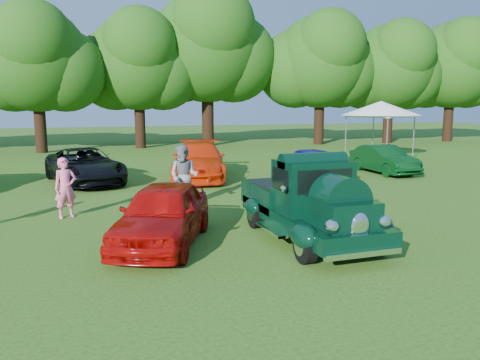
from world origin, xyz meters
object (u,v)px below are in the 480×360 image
object	(u,v)px
back_car_blue	(317,163)
back_car_green	(384,159)
spectator_pink	(65,188)
spectator_grey	(184,176)
back_car_orange	(199,160)
canopy_tent	(381,109)
red_convertible	(163,214)
hero_pickup	(308,204)
back_car_black	(85,166)

from	to	relation	value
back_car_blue	back_car_green	world-z (taller)	same
spectator_pink	spectator_grey	bearing A→B (deg)	-13.91
back_car_orange	canopy_tent	bearing A→B (deg)	32.30
red_convertible	back_car_blue	xyz separation A→B (m)	(7.97, 7.77, -0.06)
red_convertible	spectator_pink	xyz separation A→B (m)	(-2.20, 3.41, 0.15)
red_convertible	back_car_orange	size ratio (longest dim) A/B	0.77
back_car_blue	spectator_pink	distance (m)	11.06
red_convertible	back_car_blue	distance (m)	11.13
spectator_pink	canopy_tent	distance (m)	19.69
back_car_green	canopy_tent	distance (m)	6.46
back_car_orange	spectator_grey	size ratio (longest dim) A/B	2.77
hero_pickup	canopy_tent	xyz separation A→B (m)	(11.47, 13.70, 2.11)
back_car_blue	back_car_green	xyz separation A→B (m)	(3.61, 0.23, 0.00)
back_car_green	canopy_tent	bearing A→B (deg)	57.92
spectator_grey	back_car_black	bearing A→B (deg)	151.27
back_car_black	spectator_pink	size ratio (longest dim) A/B	2.99
back_car_green	spectator_pink	size ratio (longest dim) A/B	2.30
hero_pickup	spectator_pink	size ratio (longest dim) A/B	2.85
hero_pickup	back_car_blue	world-z (taller)	hero_pickup
red_convertible	back_car_orange	bearing A→B (deg)	95.38
back_car_blue	spectator_pink	bearing A→B (deg)	-166.32
hero_pickup	red_convertible	world-z (taller)	hero_pickup
red_convertible	spectator_grey	world-z (taller)	spectator_grey
hero_pickup	back_car_green	size ratio (longest dim) A/B	1.24
back_car_blue	spectator_grey	xyz separation A→B (m)	(-6.70, -3.96, 0.32)
hero_pickup	red_convertible	xyz separation A→B (m)	(-3.36, 0.61, -0.12)
red_convertible	back_car_green	bearing A→B (deg)	58.21
back_car_orange	canopy_tent	world-z (taller)	canopy_tent
spectator_pink	canopy_tent	world-z (taller)	canopy_tent
back_car_orange	back_car_green	distance (m)	8.64
back_car_blue	back_car_green	bearing A→B (deg)	-5.87
back_car_orange	spectator_grey	bearing A→B (deg)	-93.89
back_car_green	back_car_orange	bearing A→B (deg)	172.48
back_car_black	back_car_orange	size ratio (longest dim) A/B	0.95
back_car_orange	spectator_pink	distance (m)	7.80
back_car_black	back_car_orange	xyz separation A→B (m)	(4.70, -0.25, 0.07)
back_car_orange	spectator_pink	bearing A→B (deg)	-117.92
back_car_black	back_car_orange	world-z (taller)	back_car_orange
red_convertible	back_car_green	size ratio (longest dim) A/B	1.06
hero_pickup	red_convertible	size ratio (longest dim) A/B	1.17
red_convertible	back_car_black	xyz separation A→B (m)	(-1.68, 9.45, 0.00)
back_car_blue	back_car_orange	bearing A→B (deg)	154.25
back_car_orange	spectator_pink	size ratio (longest dim) A/B	3.15
red_convertible	spectator_grey	size ratio (longest dim) A/B	2.14
back_car_green	spectator_grey	size ratio (longest dim) A/B	2.03
red_convertible	canopy_tent	xyz separation A→B (m)	(14.83, 13.08, 2.23)
back_car_orange	canopy_tent	distance (m)	12.61
back_car_black	spectator_pink	world-z (taller)	spectator_pink
back_car_blue	spectator_grey	distance (m)	7.79
canopy_tent	back_car_blue	bearing A→B (deg)	-142.22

